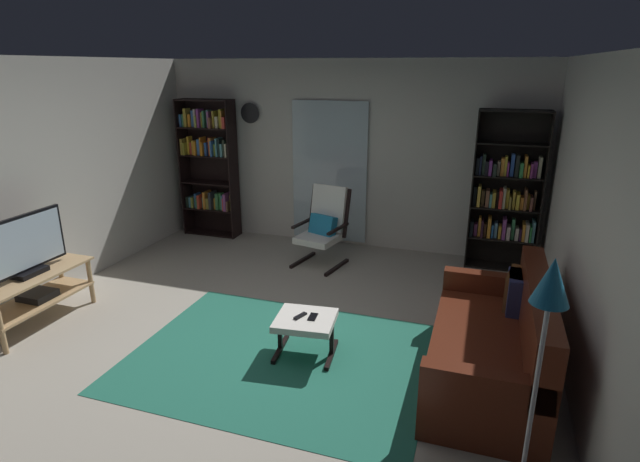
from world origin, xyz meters
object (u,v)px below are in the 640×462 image
object	(u,v)px
bookshelf_near_tv	(209,163)
wall_clock	(250,113)
television	(25,247)
bookshelf_near_sofa	(506,196)
cell_phone	(313,317)
tv_stand	(34,291)
tv_remote	(300,316)
ottoman	(305,324)
leather_sofa	(496,345)
floor_lamp_by_sofa	(545,327)
lounge_armchair	(324,224)

from	to	relation	value
bookshelf_near_tv	wall_clock	xyz separation A→B (m)	(0.63, 0.17, 0.74)
television	bookshelf_near_sofa	size ratio (longest dim) A/B	0.46
cell_phone	wall_clock	world-z (taller)	wall_clock
tv_stand	wall_clock	size ratio (longest dim) A/B	4.17
tv_remote	cell_phone	size ratio (longest dim) A/B	1.03
television	bookshelf_near_sofa	world-z (taller)	bookshelf_near_sofa
cell_phone	bookshelf_near_tv	bearing A→B (deg)	128.27
television	bookshelf_near_tv	bearing A→B (deg)	85.53
ottoman	wall_clock	size ratio (longest dim) A/B	1.97
bookshelf_near_sofa	leather_sofa	xyz separation A→B (m)	(-0.05, -2.63, -0.64)
television	leather_sofa	distance (m)	4.46
tv_stand	ottoman	size ratio (longest dim) A/B	2.12
ottoman	cell_phone	xyz separation A→B (m)	(0.06, 0.02, 0.07)
tv_stand	leather_sofa	xyz separation A→B (m)	(4.41, 0.45, -0.04)
ottoman	bookshelf_near_tv	bearing A→B (deg)	132.14
floor_lamp_by_sofa	ottoman	bearing A→B (deg)	140.92
television	ottoman	xyz separation A→B (m)	(2.80, 0.31, -0.52)
bookshelf_near_sofa	tv_remote	distance (m)	3.32
television	cell_phone	bearing A→B (deg)	6.56
television	floor_lamp_by_sofa	xyz separation A→B (m)	(4.53, -1.10, 0.50)
bookshelf_near_tv	bookshelf_near_sofa	xyz separation A→B (m)	(4.22, -0.04, -0.16)
tv_remote	bookshelf_near_tv	bearing A→B (deg)	152.24
bookshelf_near_tv	tv_remote	world-z (taller)	bookshelf_near_tv
bookshelf_near_tv	leather_sofa	world-z (taller)	bookshelf_near_tv
leather_sofa	lounge_armchair	bearing A→B (deg)	136.52
television	floor_lamp_by_sofa	bearing A→B (deg)	-13.68
leather_sofa	tv_remote	bearing A→B (deg)	-174.80
leather_sofa	television	bearing A→B (deg)	-174.13
lounge_armchair	tv_remote	distance (m)	2.26
leather_sofa	floor_lamp_by_sofa	bearing A→B (deg)	-85.55
bookshelf_near_sofa	lounge_armchair	xyz separation A→B (m)	(-2.21, -0.59, -0.42)
television	bookshelf_near_tv	size ratio (longest dim) A/B	0.45
bookshelf_near_sofa	leather_sofa	bearing A→B (deg)	-91.11
lounge_armchair	television	bearing A→B (deg)	-132.09
tv_stand	wall_clock	xyz separation A→B (m)	(0.87, 3.29, 1.50)
television	leather_sofa	xyz separation A→B (m)	(4.41, 0.45, -0.51)
leather_sofa	bookshelf_near_sofa	bearing A→B (deg)	88.89
television	wall_clock	size ratio (longest dim) A/B	3.20
lounge_armchair	floor_lamp_by_sofa	distance (m)	4.33
tv_stand	cell_phone	size ratio (longest dim) A/B	8.63
tv_stand	tv_remote	distance (m)	2.77
television	ottoman	world-z (taller)	television
leather_sofa	lounge_armchair	world-z (taller)	lounge_armchair
lounge_armchair	floor_lamp_by_sofa	xyz separation A→B (m)	(2.28, -3.60, 0.78)
cell_phone	floor_lamp_by_sofa	distance (m)	2.40
leather_sofa	ottoman	xyz separation A→B (m)	(-1.62, -0.15, -0.01)
tv_stand	bookshelf_near_sofa	world-z (taller)	bookshelf_near_sofa
lounge_armchair	tv_remote	bearing A→B (deg)	-77.31
tv_remote	leather_sofa	bearing A→B (deg)	25.87
tv_remote	cell_phone	distance (m)	0.11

